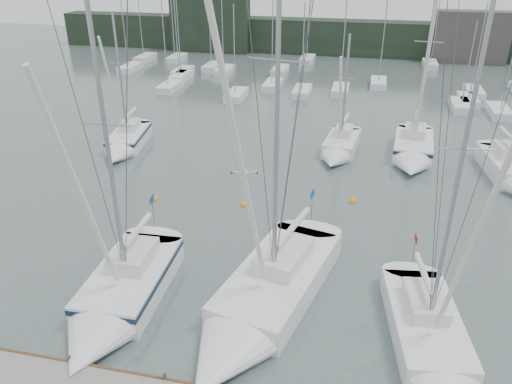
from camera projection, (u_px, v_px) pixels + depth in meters
ground at (242, 324)px, 22.39m from camera, size 160.00×160.00×0.00m
far_treeline at (341, 37)px, 75.36m from camera, size 90.00×4.00×5.00m
far_building_left at (210, 25)px, 76.85m from camera, size 12.00×3.00×8.00m
far_building_right at (471, 37)px, 69.65m from camera, size 10.00×3.00×7.00m
mast_forest at (328, 79)px, 60.52m from camera, size 58.40×27.76×14.59m
sailboat_near_left at (116, 303)px, 22.67m from camera, size 3.57×9.76×14.82m
sailboat_near_center at (255, 312)px, 22.16m from camera, size 6.22×12.47×19.28m
sailboat_near_right at (436, 359)px, 19.82m from camera, size 4.06×9.72×15.07m
sailboat_mid_a at (124, 144)px, 40.83m from camera, size 3.69×8.15×11.57m
sailboat_mid_c at (339, 150)px, 39.76m from camera, size 3.18×7.31×10.09m
sailboat_mid_d at (413, 152)px, 38.90m from camera, size 3.61×8.78×14.90m
buoy_a at (244, 205)px, 32.52m from camera, size 0.53×0.53×0.53m
buoy_b at (353, 202)px, 32.95m from camera, size 0.56×0.56×0.56m
buoy_c at (155, 199)px, 33.30m from camera, size 0.57×0.57×0.57m
seagull at (244, 172)px, 18.49m from camera, size 0.96×0.45×0.19m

